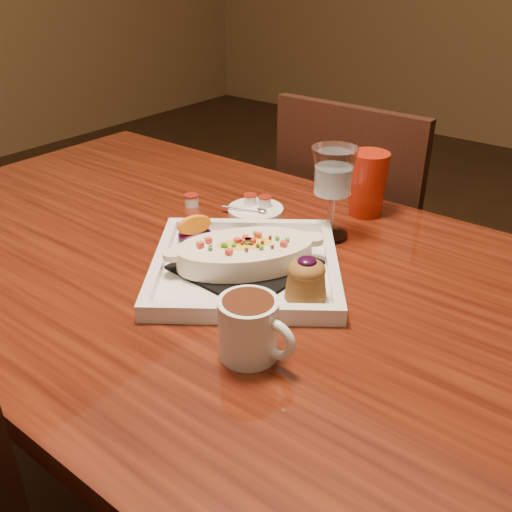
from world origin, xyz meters
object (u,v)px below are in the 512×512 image
Objects in this scene: plate at (249,260)px; goblet at (333,177)px; table at (207,301)px; coffee_mug at (250,326)px; saucer at (255,208)px; chair_far at (361,248)px; red_tumbler at (368,184)px.

goblet is at bearing 44.71° from plate.
coffee_mug is (0.25, -0.17, 0.15)m from table.
goblet reaches higher than plate.
chair_far is at bearing 82.23° from saucer.
chair_far is 6.85× the size of red_tumbler.
table is 0.34m from goblet.
chair_far is 0.69m from plate.
red_tumbler is (-0.11, 0.53, 0.02)m from coffee_mug.
red_tumbler is at bearing 99.33° from coffee_mug.
red_tumbler is at bearing 34.97° from saucer.
saucer is at bearing 82.23° from chair_far.
coffee_mug is (0.25, -0.80, 0.29)m from chair_far.
goblet reaches higher than red_tumbler.
chair_far is 0.57m from goblet.
saucer is (-0.16, 0.22, -0.02)m from plate.
goblet is at bearing 103.60° from coffee_mug.
chair_far is 2.08× the size of plate.
coffee_mug is at bearing -74.19° from goblet.
red_tumbler is (0.14, 0.36, 0.16)m from table.
red_tumbler is at bearing 116.71° from chair_far.
plate is at bearing -53.81° from saucer.
chair_far reaches higher than plate.
coffee_mug is (0.14, -0.17, 0.02)m from plate.
coffee_mug is at bearing -87.15° from plate.
plate is 0.36m from red_tumbler.
saucer is at bearing 178.35° from goblet.
chair_far reaches higher than saucer.
plate is 3.71× the size of saucer.
plate is 2.46× the size of goblet.
red_tumbler is (0.00, 0.14, -0.06)m from goblet.
goblet is (-0.11, 0.38, 0.08)m from coffee_mug.
table is 11.06× the size of red_tumbler.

